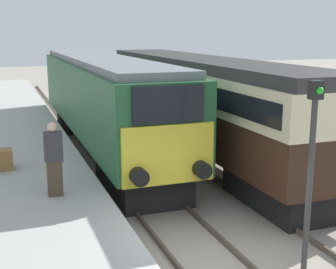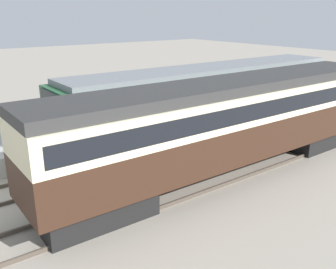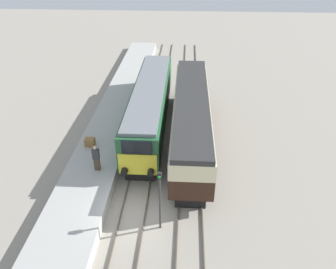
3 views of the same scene
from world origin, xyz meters
The scene contains 7 objects.
platform_left centered at (-3.30, 8.00, 0.43)m, with size 3.50×50.00×0.85m.
rails_near_track centered at (0.00, 5.00, 0.07)m, with size 1.51×60.00×0.14m.
rails_far_track centered at (3.40, 5.00, 0.07)m, with size 1.50×60.00×0.14m.
locomotive centered at (0.00, 10.63, 2.18)m, with size 2.70×16.07×3.85m.
passenger_carriage centered at (3.40, 8.68, 2.33)m, with size 2.75×16.25×3.86m.
person_on_platform centered at (-2.81, 3.35, 1.79)m, with size 0.44×0.26×1.87m.
luggage_crate centered at (-4.06, 6.17, 1.15)m, with size 0.70×0.56×0.60m.
Camera 2 is at (13.22, -1.68, 6.29)m, focal length 40.00 mm.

